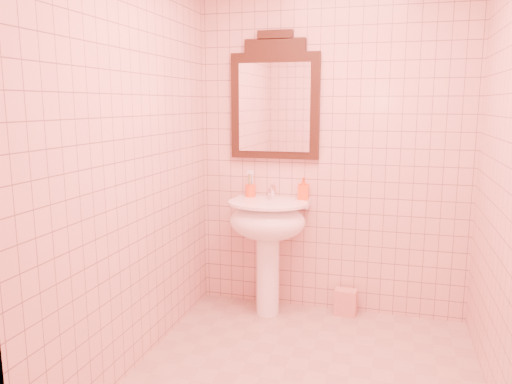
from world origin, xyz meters
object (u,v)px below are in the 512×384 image
(pedestal_sink, at_px, (268,229))
(toothbrush_cup, at_px, (250,190))
(soap_dispenser, at_px, (303,188))
(mirror, at_px, (275,100))
(towel, at_px, (346,302))

(pedestal_sink, distance_m, toothbrush_cup, 0.34)
(toothbrush_cup, bearing_deg, soap_dispenser, 0.30)
(soap_dispenser, bearing_deg, pedestal_sink, -149.71)
(mirror, relative_size, soap_dispenser, 5.49)
(soap_dispenser, distance_m, towel, 0.91)
(mirror, xyz_separation_m, toothbrush_cup, (-0.17, -0.05, -0.67))
(pedestal_sink, xyz_separation_m, soap_dispenser, (0.23, 0.15, 0.29))
(mirror, height_order, toothbrush_cup, mirror)
(mirror, distance_m, soap_dispenser, 0.68)
(soap_dispenser, bearing_deg, mirror, 165.38)
(towel, bearing_deg, soap_dispenser, 178.29)
(toothbrush_cup, bearing_deg, mirror, 16.61)
(pedestal_sink, relative_size, soap_dispenser, 5.10)
(pedestal_sink, relative_size, toothbrush_cup, 4.85)
(mirror, relative_size, toothbrush_cup, 5.21)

